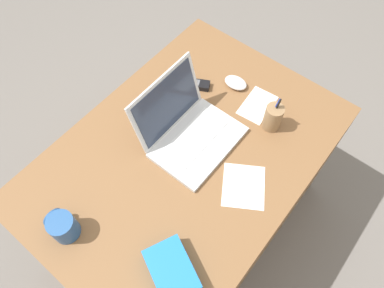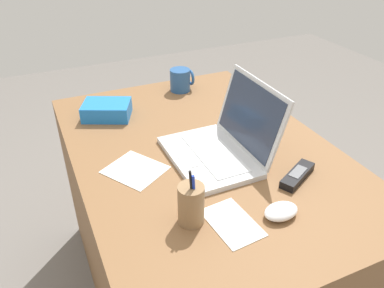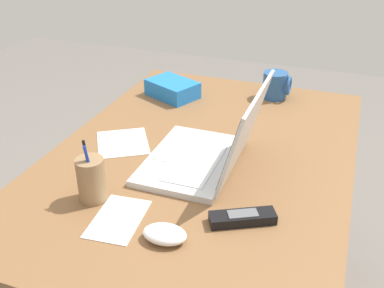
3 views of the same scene
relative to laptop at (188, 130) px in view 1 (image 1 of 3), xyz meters
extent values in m
plane|color=slate|center=(-0.06, -0.04, -0.79)|extent=(6.00, 6.00, 0.00)
cube|color=brown|center=(-0.06, -0.04, -0.42)|extent=(1.20, 0.84, 0.74)
cube|color=silver|center=(0.00, -0.05, -0.04)|extent=(0.33, 0.23, 0.02)
cube|color=silver|center=(0.00, -0.03, -0.03)|extent=(0.27, 0.11, 0.00)
cube|color=silver|center=(0.00, -0.12, -0.03)|extent=(0.09, 0.05, 0.00)
cube|color=silver|center=(0.00, 0.10, 0.08)|extent=(0.32, 0.07, 0.22)
cube|color=#283347|center=(0.00, 0.09, 0.08)|extent=(0.29, 0.05, 0.20)
ellipsoid|color=white|center=(0.32, 0.01, -0.03)|extent=(0.07, 0.10, 0.03)
cylinder|color=#26518C|center=(-0.54, 0.08, 0.00)|extent=(0.09, 0.09, 0.10)
torus|color=#26518C|center=(-0.54, 0.13, 0.00)|extent=(0.07, 0.01, 0.07)
cube|color=black|center=(0.20, 0.15, -0.04)|extent=(0.11, 0.15, 0.02)
cube|color=#595B60|center=(0.20, 0.15, -0.02)|extent=(0.06, 0.07, 0.00)
cylinder|color=olive|center=(0.24, -0.22, 0.01)|extent=(0.07, 0.07, 0.11)
cylinder|color=#1933B2|center=(0.25, -0.21, 0.04)|extent=(0.02, 0.02, 0.13)
cylinder|color=black|center=(0.24, -0.22, 0.04)|extent=(0.01, 0.02, 0.14)
cube|color=blue|center=(-0.42, -0.28, -0.02)|extent=(0.18, 0.21, 0.06)
cube|color=white|center=(-0.04, -0.28, -0.05)|extent=(0.22, 0.21, 0.00)
cube|color=white|center=(0.29, -0.12, -0.05)|extent=(0.17, 0.12, 0.00)
camera|label=1|loc=(-0.57, -0.47, 1.14)|focal=34.39mm
camera|label=2|loc=(0.92, -0.52, 0.65)|focal=35.94mm
camera|label=3|loc=(1.00, 0.32, 0.60)|focal=42.15mm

